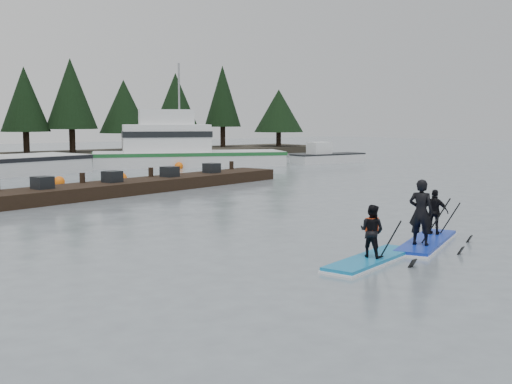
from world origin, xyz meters
TOP-DOWN VIEW (x-y plane):
  - ground at (0.00, 0.00)m, footprint 160.00×160.00m
  - fishing_boat_medium at (12.21, 29.60)m, footprint 13.77×9.13m
  - skiff at (22.79, 25.66)m, footprint 6.20×2.24m
  - floating_dock at (2.32, 17.16)m, footprint 16.81×5.83m
  - buoy_b at (0.20, 22.45)m, footprint 0.57×0.57m
  - buoy_c at (10.77, 27.93)m, footprint 0.56×0.56m
  - buoy_d at (3.43, 21.94)m, footprint 0.64×0.64m
  - paddleboard_solo at (-0.95, 0.46)m, footprint 3.40×1.59m
  - paddleboard_duo at (1.79, 0.93)m, footprint 3.69×2.28m

SIDE VIEW (x-z plane):
  - ground at x=0.00m, z-range 0.00..0.00m
  - buoy_b at x=0.20m, z-range -0.28..0.28m
  - buoy_c at x=10.77m, z-range -0.28..0.28m
  - buoy_d at x=3.43m, z-range -0.32..0.32m
  - floating_dock at x=2.32m, z-range 0.00..0.56m
  - skiff at x=22.79m, z-range 0.00..0.71m
  - paddleboard_solo at x=-0.95m, z-range -0.49..1.34m
  - fishing_boat_medium at x=12.21m, z-range -3.50..4.63m
  - paddleboard_duo at x=1.79m, z-range -0.55..1.73m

